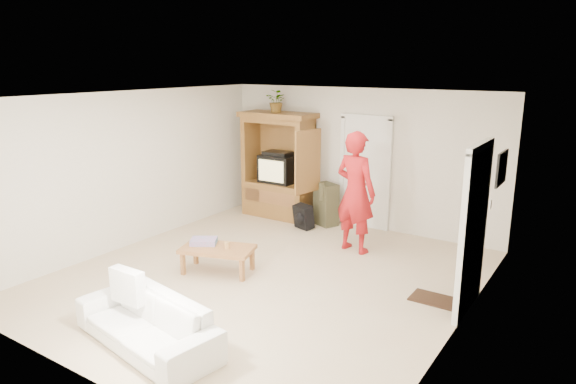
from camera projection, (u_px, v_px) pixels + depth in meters
name	position (u px, v px, depth m)	size (l,w,h in m)	color
floor	(266.00, 277.00, 7.50)	(6.00, 6.00, 0.00)	tan
ceiling	(264.00, 96.00, 6.86)	(6.00, 6.00, 0.00)	white
wall_back	(359.00, 158.00, 9.61)	(5.50, 5.50, 0.00)	silver
wall_front	(75.00, 255.00, 4.75)	(5.50, 5.50, 0.00)	silver
wall_left	(133.00, 169.00, 8.65)	(6.00, 6.00, 0.00)	silver
wall_right	(465.00, 223.00, 5.71)	(6.00, 6.00, 0.00)	silver
armoire	(279.00, 172.00, 10.27)	(1.82, 1.14, 2.10)	brown
door_back	(365.00, 174.00, 9.57)	(0.85, 0.05, 2.04)	white
doorway_right	(474.00, 232.00, 6.28)	(0.05, 0.90, 2.04)	black
framed_picture	(502.00, 168.00, 7.19)	(0.03, 0.60, 0.48)	black
doormat	(434.00, 299.00, 6.75)	(0.60, 0.40, 0.02)	#382316
plant	(277.00, 101.00, 9.91)	(0.40, 0.34, 0.44)	#4C7238
man	(355.00, 192.00, 8.32)	(0.73, 0.48, 2.00)	#A81619
sofa	(147.00, 323.00, 5.61)	(1.88, 0.73, 0.55)	white
coffee_table	(218.00, 250.00, 7.58)	(1.18, 0.88, 0.39)	olive
towel	(204.00, 241.00, 7.70)	(0.38, 0.28, 0.08)	#DE4A88
candle	(227.00, 245.00, 7.51)	(0.08, 0.08, 0.10)	tan
backpack_black	(303.00, 217.00, 9.63)	(0.36, 0.21, 0.44)	black
backpack_olive	(326.00, 204.00, 9.82)	(0.43, 0.32, 0.81)	#47442B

